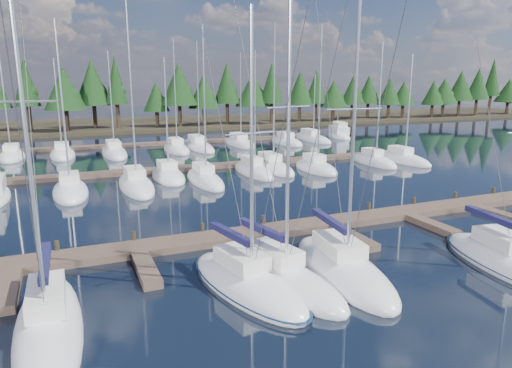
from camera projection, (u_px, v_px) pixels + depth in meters
name	position (u px, v px, depth m)	size (l,w,h in m)	color
ground	(255.00, 187.00, 40.27)	(260.00, 260.00, 0.00)	black
far_shore	(144.00, 124.00, 94.15)	(220.00, 30.00, 0.60)	#2E281A
main_dock	(332.00, 226.00, 28.86)	(44.00, 6.13, 0.90)	brown
back_docks	(196.00, 153.00, 57.83)	(50.00, 21.80, 0.40)	brown
front_sailboat_0	(49.00, 326.00, 16.92)	(2.42, 9.66, 15.55)	silver
front_sailboat_1	(246.00, 283.00, 20.58)	(4.54, 8.85, 12.89)	silver
front_sailboat_2	(280.00, 277.00, 21.15)	(4.43, 8.79, 14.76)	silver
front_sailboat_3	(342.00, 268.00, 22.18)	(3.87, 9.20, 14.50)	silver
front_sailboat_4	(505.00, 262.00, 23.02)	(4.13, 8.90, 12.44)	silver
back_sailboat_rows	(204.00, 158.00, 53.35)	(46.60, 32.44, 17.02)	silver
motor_yacht_right	(339.00, 134.00, 74.97)	(4.75, 8.78, 4.17)	silver
tree_line	(143.00, 89.00, 83.19)	(188.10, 12.17, 13.80)	black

